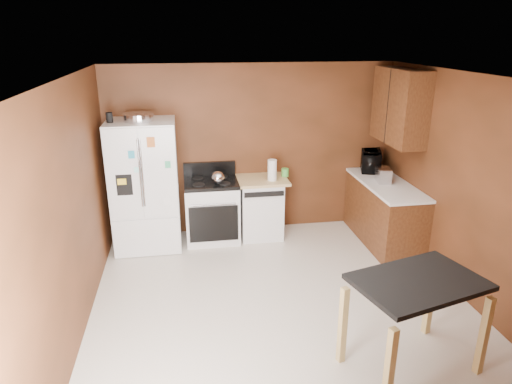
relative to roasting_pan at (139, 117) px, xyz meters
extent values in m
plane|color=beige|center=(1.56, -1.86, -1.85)|extent=(4.50, 4.50, 0.00)
plane|color=white|center=(1.56, -1.86, 0.65)|extent=(4.50, 4.50, 0.00)
plane|color=brown|center=(1.56, 0.39, -0.60)|extent=(4.20, 0.00, 4.20)
plane|color=brown|center=(1.56, -4.11, -0.60)|extent=(4.20, 0.00, 4.20)
plane|color=brown|center=(-0.54, -1.86, -0.60)|extent=(0.00, 4.50, 4.50)
plane|color=brown|center=(3.66, -1.86, -0.60)|extent=(0.00, 4.50, 4.50)
cylinder|color=silver|center=(0.00, 0.00, 0.00)|extent=(0.40, 0.40, 0.10)
cylinder|color=black|center=(-0.36, -0.05, 0.02)|extent=(0.09, 0.09, 0.13)
sphere|color=silver|center=(1.01, -0.09, -0.86)|extent=(0.19, 0.19, 0.19)
cylinder|color=white|center=(1.79, 0.00, -0.81)|extent=(0.16, 0.16, 0.30)
cylinder|color=#52B545|center=(2.02, 0.15, -0.90)|extent=(0.13, 0.13, 0.12)
cube|color=silver|center=(3.32, -0.36, -0.85)|extent=(0.22, 0.30, 0.20)
imported|color=black|center=(3.36, 0.22, -0.81)|extent=(0.49, 0.59, 0.28)
cube|color=white|center=(0.01, 0.02, -0.95)|extent=(0.90, 0.75, 1.80)
cube|color=white|center=(-0.22, -0.37, -0.67)|extent=(0.43, 0.02, 1.20)
cube|color=white|center=(0.23, -0.37, -0.67)|extent=(0.43, 0.02, 1.20)
cube|color=white|center=(0.01, -0.37, -1.57)|extent=(0.88, 0.02, 0.54)
cube|color=black|center=(-0.22, -0.38, -0.80)|extent=(0.20, 0.01, 0.28)
cylinder|color=silver|center=(-0.01, -0.39, -0.65)|extent=(0.02, 0.02, 0.90)
cylinder|color=silver|center=(0.02, -0.39, -0.65)|extent=(0.02, 0.02, 0.90)
cube|color=#2DA1C2|center=(-0.09, -0.39, -0.40)|extent=(0.08, 0.00, 0.10)
cube|color=orange|center=(0.16, -0.39, -0.25)|extent=(0.10, 0.00, 0.13)
cube|color=#3DAB74|center=(0.35, -0.39, -0.55)|extent=(0.07, 0.00, 0.09)
cube|color=yellow|center=(-0.24, -0.39, -0.75)|extent=(0.11, 0.00, 0.08)
cube|color=white|center=(0.31, -0.39, -1.05)|extent=(0.09, 0.00, 0.10)
cube|color=#AAFFF1|center=(-0.04, -0.39, -0.60)|extent=(0.07, 0.00, 0.07)
cube|color=white|center=(0.92, 0.07, -1.42)|extent=(0.76, 0.65, 0.85)
cube|color=black|center=(0.92, 0.07, -0.97)|extent=(0.76, 0.65, 0.05)
cube|color=black|center=(0.92, 0.36, -0.85)|extent=(0.76, 0.06, 0.20)
cube|color=black|center=(0.92, -0.27, -1.47)|extent=(0.68, 0.02, 0.52)
cylinder|color=silver|center=(0.92, -0.28, -1.18)|extent=(0.62, 0.02, 0.02)
cylinder|color=black|center=(0.74, 0.23, -0.94)|extent=(0.17, 0.17, 0.02)
cylinder|color=black|center=(1.10, 0.23, -0.94)|extent=(0.17, 0.17, 0.02)
cylinder|color=black|center=(0.74, -0.09, -0.94)|extent=(0.17, 0.17, 0.02)
cylinder|color=black|center=(1.10, -0.09, -0.94)|extent=(0.17, 0.17, 0.02)
cube|color=white|center=(1.64, 0.09, -1.42)|extent=(0.60, 0.60, 0.85)
cube|color=black|center=(1.64, -0.22, -1.09)|extent=(0.56, 0.02, 0.07)
cube|color=tan|center=(1.64, 0.09, -0.98)|extent=(0.78, 0.62, 0.04)
cube|color=brown|center=(3.36, -0.41, -1.42)|extent=(0.60, 1.55, 0.86)
cube|color=white|center=(3.36, -0.41, -0.97)|extent=(0.63, 1.58, 0.04)
cube|color=brown|center=(3.48, -0.31, 0.10)|extent=(0.35, 1.05, 1.00)
cube|color=black|center=(3.31, -0.31, 0.10)|extent=(0.01, 0.01, 1.00)
cube|color=black|center=(2.49, -2.96, -0.97)|extent=(1.23, 0.98, 0.05)
cube|color=tan|center=(1.91, -2.79, -1.46)|extent=(0.08, 0.08, 0.78)
cube|color=tan|center=(2.91, -2.52, -1.46)|extent=(0.08, 0.08, 0.78)
cube|color=tan|center=(2.07, -3.40, -1.46)|extent=(0.08, 0.08, 0.78)
cube|color=tan|center=(3.08, -3.13, -1.46)|extent=(0.08, 0.08, 0.78)
camera|label=1|loc=(0.57, -6.12, 1.06)|focal=32.00mm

